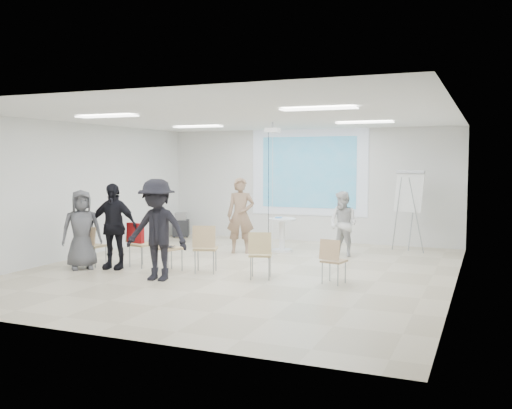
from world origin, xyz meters
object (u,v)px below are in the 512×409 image
at_px(chair_left_mid, 139,241).
at_px(chair_far_left, 92,243).
at_px(player_left, 241,210).
at_px(audience_mid, 157,223).
at_px(chair_right_inner, 260,251).
at_px(pedestal_table, 282,233).
at_px(chair_center, 205,245).
at_px(chair_right_far, 332,258).
at_px(flipchart_easel, 409,192).
at_px(audience_outer, 82,225).
at_px(audience_left, 113,220).
at_px(chair_left_inner, 166,245).
at_px(player_right, 343,220).
at_px(laptop, 170,247).
at_px(av_cart, 181,226).

bearing_deg(chair_left_mid, chair_far_left, -149.17).
bearing_deg(player_left, chair_far_left, -146.83).
bearing_deg(chair_far_left, audience_mid, -12.67).
relative_size(chair_far_left, chair_right_inner, 0.94).
bearing_deg(pedestal_table, player_left, -146.50).
relative_size(chair_center, chair_right_far, 1.17).
bearing_deg(flipchart_easel, chair_right_inner, -96.26).
xyz_separation_m(chair_far_left, flipchart_easel, (5.73, 4.39, 0.93)).
relative_size(pedestal_table, chair_left_mid, 0.91).
relative_size(pedestal_table, chair_right_inner, 0.95).
relative_size(chair_center, audience_outer, 0.53).
relative_size(chair_left_mid, audience_left, 0.47).
height_order(chair_left_inner, flipchart_easel, flipchart_easel).
relative_size(chair_left_inner, chair_right_inner, 1.03).
height_order(chair_left_inner, chair_right_far, chair_left_inner).
height_order(player_left, audience_left, player_left).
xyz_separation_m(player_right, chair_right_far, (0.54, -2.98, -0.34)).
relative_size(pedestal_table, player_right, 0.51).
bearing_deg(audience_left, laptop, 0.95).
distance_m(chair_far_left, audience_left, 0.73).
distance_m(player_right, chair_right_inner, 3.18).
distance_m(chair_center, flipchart_easel, 5.34).
xyz_separation_m(chair_far_left, chair_right_far, (4.97, 0.23, -0.02)).
relative_size(chair_left_inner, audience_left, 0.46).
bearing_deg(chair_far_left, chair_left_inner, 8.93).
height_order(pedestal_table, chair_center, chair_center).
bearing_deg(audience_left, chair_right_far, -6.33).
xyz_separation_m(chair_center, av_cart, (-3.07, 4.42, -0.24)).
bearing_deg(flipchart_easel, chair_center, -108.46).
xyz_separation_m(chair_far_left, audience_outer, (-0.02, -0.28, 0.40)).
bearing_deg(chair_left_inner, pedestal_table, 90.96).
distance_m(flipchart_easel, av_cart, 6.44).
height_order(chair_left_mid, audience_left, audience_left).
xyz_separation_m(chair_left_mid, audience_outer, (-0.95, -0.58, 0.35)).
xyz_separation_m(chair_left_mid, chair_right_inner, (2.72, -0.15, -0.02)).
bearing_deg(chair_far_left, chair_left_mid, 23.13).
distance_m(player_left, chair_far_left, 3.50).
bearing_deg(laptop, chair_left_inner, 94.51).
distance_m(pedestal_table, laptop, 3.33).
xyz_separation_m(chair_center, audience_left, (-1.92, -0.27, 0.43)).
bearing_deg(player_right, flipchart_easel, 65.73).
bearing_deg(chair_left_inner, chair_right_inner, 23.41).
distance_m(pedestal_table, player_left, 1.14).
height_order(chair_center, chair_right_inner, chair_center).
bearing_deg(pedestal_table, flipchart_easel, 21.45).
xyz_separation_m(chair_far_left, laptop, (1.72, 0.20, -0.01)).
relative_size(pedestal_table, av_cart, 1.21).
xyz_separation_m(laptop, audience_outer, (-1.75, -0.48, 0.41)).
relative_size(chair_right_far, flipchart_easel, 0.42).
distance_m(chair_right_inner, flipchart_easel, 4.81).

